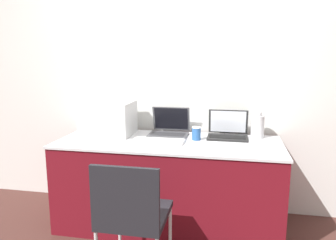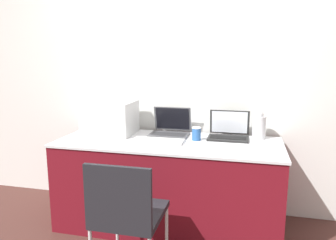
# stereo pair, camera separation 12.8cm
# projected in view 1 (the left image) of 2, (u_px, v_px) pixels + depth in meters

# --- Properties ---
(wall_back) EXTENTS (8.00, 0.05, 2.60)m
(wall_back) POSITION_uv_depth(u_px,v_px,m) (177.00, 79.00, 3.21)
(wall_back) COLOR silver
(wall_back) RESTS_ON ground_plane
(table) EXTENTS (1.95, 0.77, 0.79)m
(table) POSITION_uv_depth(u_px,v_px,m) (169.00, 184.00, 2.93)
(table) COLOR maroon
(table) RESTS_ON ground_plane
(printer) EXTENTS (0.45, 0.38, 0.31)m
(printer) POSITION_uv_depth(u_px,v_px,m) (109.00, 117.00, 3.08)
(printer) COLOR silver
(printer) RESTS_ON table
(laptop_left) EXTENTS (0.36, 0.31, 0.25)m
(laptop_left) POSITION_uv_depth(u_px,v_px,m) (169.00, 129.00, 3.09)
(laptop_left) COLOR #4C4C51
(laptop_left) RESTS_ON table
(laptop_right) EXTENTS (0.36, 0.27, 0.24)m
(laptop_right) POSITION_uv_depth(u_px,v_px,m) (228.00, 132.00, 2.98)
(laptop_right) COLOR black
(laptop_right) RESTS_ON table
(external_keyboard) EXTENTS (0.45, 0.18, 0.02)m
(external_keyboard) POSITION_uv_depth(u_px,v_px,m) (158.00, 141.00, 2.82)
(external_keyboard) COLOR silver
(external_keyboard) RESTS_ON table
(coffee_cup) EXTENTS (0.08, 0.08, 0.12)m
(coffee_cup) POSITION_uv_depth(u_px,v_px,m) (196.00, 133.00, 2.89)
(coffee_cup) COLOR #285699
(coffee_cup) RESTS_ON table
(metal_pitcher) EXTENTS (0.12, 0.12, 0.25)m
(metal_pitcher) POSITION_uv_depth(u_px,v_px,m) (258.00, 126.00, 2.96)
(metal_pitcher) COLOR silver
(metal_pitcher) RESTS_ON table
(chair) EXTENTS (0.43, 0.47, 0.88)m
(chair) POSITION_uv_depth(u_px,v_px,m) (132.00, 212.00, 2.13)
(chair) COLOR black
(chair) RESTS_ON ground_plane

